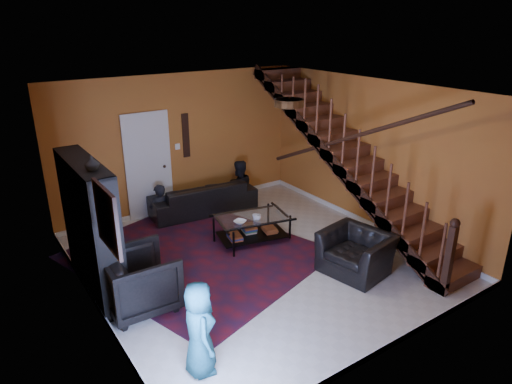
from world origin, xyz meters
The scene contains 20 objects.
floor centered at (0.00, 0.00, 0.00)m, with size 5.50×5.50×0.00m, color beige.
room centered at (-1.33, 1.33, 0.05)m, with size 5.50×5.50×5.50m.
staircase centered at (2.12, 0.00, 1.40)m, with size 0.95×5.02×3.18m.
bookshelf centered at (-2.40, 0.60, 0.96)m, with size 0.35×1.80×2.00m.
door centered at (-0.70, 2.73, 1.02)m, with size 0.82×0.05×2.05m, color silver.
framed_picture centered at (-2.57, -0.90, 1.75)m, with size 0.04×0.74×0.74m, color maroon.
wall_hanging centered at (0.15, 2.73, 1.55)m, with size 0.14×0.03×0.90m, color black.
ceiling_fixture centered at (0.00, -0.80, 2.74)m, with size 0.40×0.40×0.10m, color #3F2814.
rug centered at (-0.73, 0.71, 0.01)m, with size 3.28×3.74×0.02m, color #4B0D16.
sofa centered at (0.24, 2.30, 0.32)m, with size 2.18×0.85×0.64m, color black.
armchair_left centered at (-2.05, -0.22, 0.43)m, with size 0.92×0.95×0.86m, color black.
armchair_right centered at (1.11, -1.19, 0.33)m, with size 1.01×0.89×0.66m, color black.
person_adult_a centered at (-0.68, 2.35, 0.16)m, with size 0.44×0.29×1.22m, color black.
person_adult_b centered at (1.17, 2.35, 0.24)m, with size 0.67×0.52×1.38m, color black.
person_child centered at (-1.95, -1.76, 0.57)m, with size 0.56×0.37×1.15m, color #195260.
coffee_table centered at (0.35, 0.61, 0.28)m, with size 1.39×1.00×0.48m.
cup_a centered at (0.36, 0.44, 0.53)m, with size 0.11×0.11×0.09m, color #999999.
cup_b centered at (0.32, 0.47, 0.53)m, with size 0.10×0.10×0.10m, color #999999.
bowl centered at (0.02, 0.49, 0.51)m, with size 0.21×0.21×0.05m, color #999999.
vase centered at (-2.41, 0.10, 2.10)m, with size 0.18×0.18×0.19m, color #999999.
Camera 1 is at (-3.78, -5.56, 3.80)m, focal length 32.00 mm.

